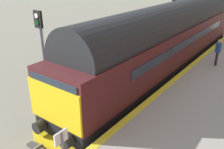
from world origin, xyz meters
The scene contains 8 objects.
ground_plane centered at (0.00, 0.00, 0.00)m, with size 140.00×140.00×0.00m, color gray.
track_main centered at (0.00, 0.00, 0.05)m, with size 2.50×60.00×0.15m.
station_platform centered at (3.60, 0.00, 0.50)m, with size 4.00×44.00×1.01m.
diesel_locomotive centered at (0.00, 5.85, 2.49)m, with size 2.74×19.96×4.68m.
signal_post_mid centered at (-2.24, -2.45, 3.07)m, with size 0.44×0.22×4.98m.
signal_post_far centered at (-2.24, 11.59, 2.95)m, with size 0.44×0.22×4.77m.
platform_number_sign centered at (1.99, -5.36, 2.10)m, with size 0.10×0.44×1.61m.
waiting_passenger centered at (2.92, 6.55, 1.99)m, with size 0.44×0.48×1.64m.
Camera 1 is at (6.10, -8.70, 6.45)m, focal length 38.70 mm.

